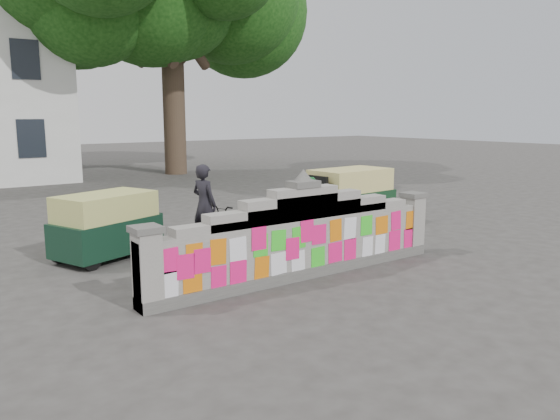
# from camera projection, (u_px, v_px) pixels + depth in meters

# --- Properties ---
(ground) EXTENTS (100.00, 100.00, 0.00)m
(ground) POSITION_uv_depth(u_px,v_px,m) (303.00, 277.00, 10.16)
(ground) COLOR #383533
(ground) RESTS_ON ground
(parapet_wall) EXTENTS (6.48, 0.44, 2.01)m
(parapet_wall) POSITION_uv_depth(u_px,v_px,m) (303.00, 237.00, 10.02)
(parapet_wall) COLOR #4C4C49
(parapet_wall) RESTS_ON ground
(cyclist_bike) EXTENTS (2.03, 1.17, 1.01)m
(cyclist_bike) POSITION_uv_depth(u_px,v_px,m) (205.00, 232.00, 11.69)
(cyclist_bike) COLOR black
(cyclist_bike) RESTS_ON ground
(cyclist_rider) EXTENTS (0.56, 0.71, 1.71)m
(cyclist_rider) POSITION_uv_depth(u_px,v_px,m) (205.00, 216.00, 11.63)
(cyclist_rider) COLOR black
(cyclist_rider) RESTS_ON ground
(pedestrian) EXTENTS (0.89, 0.91, 1.48)m
(pedestrian) POSITION_uv_depth(u_px,v_px,m) (311.00, 207.00, 13.44)
(pedestrian) COLOR green
(pedestrian) RESTS_ON ground
(rickshaw_left) EXTENTS (2.54, 1.83, 1.37)m
(rickshaw_left) POSITION_uv_depth(u_px,v_px,m) (109.00, 224.00, 11.42)
(rickshaw_left) COLOR black
(rickshaw_left) RESTS_ON ground
(rickshaw_right) EXTENTS (2.80, 1.44, 1.53)m
(rickshaw_right) POSITION_uv_depth(u_px,v_px,m) (348.00, 196.00, 14.84)
(rickshaw_right) COLOR #103119
(rickshaw_right) RESTS_ON ground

